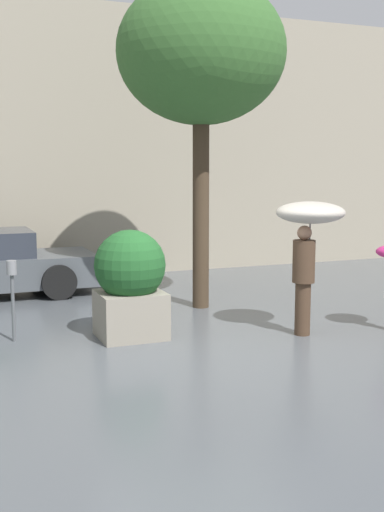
# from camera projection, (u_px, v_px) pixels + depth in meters

# --- Properties ---
(ground_plane) EXTENTS (40.00, 40.00, 0.00)m
(ground_plane) POSITION_uv_depth(u_px,v_px,m) (198.00, 351.00, 8.62)
(ground_plane) COLOR #51565B
(building_facade) EXTENTS (18.00, 0.30, 6.00)m
(building_facade) POSITION_uv_depth(u_px,v_px,m) (88.00, 142.00, 14.19)
(building_facade) COLOR #9E937F
(building_facade) RESTS_ON ground
(planter_box) EXTENTS (1.03, 1.03, 1.57)m
(planter_box) POSITION_uv_depth(u_px,v_px,m) (130.00, 282.00, 9.20)
(planter_box) COLOR gray
(planter_box) RESTS_ON ground
(person_adult) EXTENTS (1.00, 1.00, 1.95)m
(person_adult) POSITION_uv_depth(u_px,v_px,m) (309.00, 229.00, 9.30)
(person_adult) COLOR #473323
(person_adult) RESTS_ON ground
(street_tree) EXTENTS (2.85, 2.85, 5.57)m
(street_tree) POSITION_uv_depth(u_px,v_px,m) (201.00, 54.00, 10.71)
(street_tree) COLOR #423323
(street_tree) RESTS_ON ground
(parking_meter) EXTENTS (0.14, 0.14, 1.16)m
(parking_meter) POSITION_uv_depth(u_px,v_px,m) (12.00, 283.00, 8.96)
(parking_meter) COLOR #595B60
(parking_meter) RESTS_ON ground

